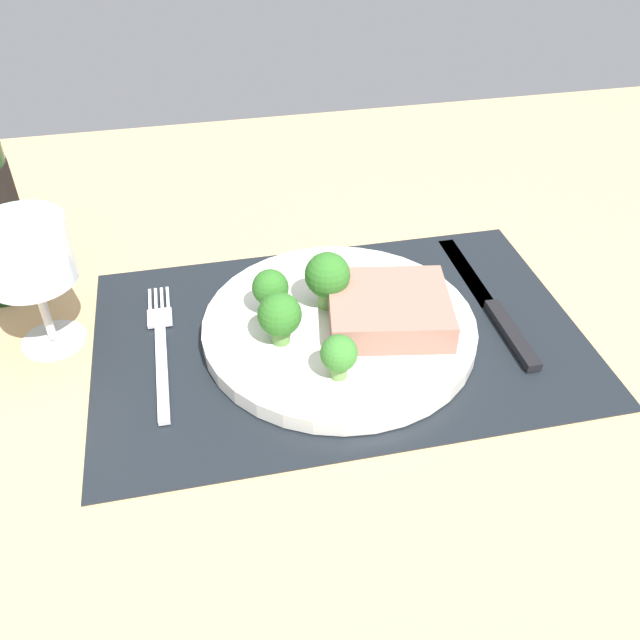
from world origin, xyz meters
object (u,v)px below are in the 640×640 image
(plate, at_px, (339,327))
(fork, at_px, (161,346))
(steak, at_px, (389,309))
(wine_glass, at_px, (28,259))
(knife, at_px, (493,307))

(plate, xyz_separation_m, fork, (-0.17, 0.01, -0.01))
(steak, bearing_deg, wine_glass, 169.31)
(steak, distance_m, fork, 0.22)
(knife, bearing_deg, wine_glass, 175.87)
(steak, height_order, wine_glass, wine_glass)
(fork, bearing_deg, plate, -7.28)
(plate, xyz_separation_m, wine_glass, (-0.27, 0.05, 0.08))
(steak, xyz_separation_m, fork, (-0.21, 0.02, -0.03))
(wine_glass, bearing_deg, knife, -5.93)
(steak, distance_m, wine_glass, 0.33)
(plate, xyz_separation_m, steak, (0.05, -0.01, 0.02))
(plate, relative_size, wine_glass, 1.99)
(knife, bearing_deg, fork, -179.75)
(knife, xyz_separation_m, wine_glass, (-0.43, 0.04, 0.09))
(fork, distance_m, knife, 0.33)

